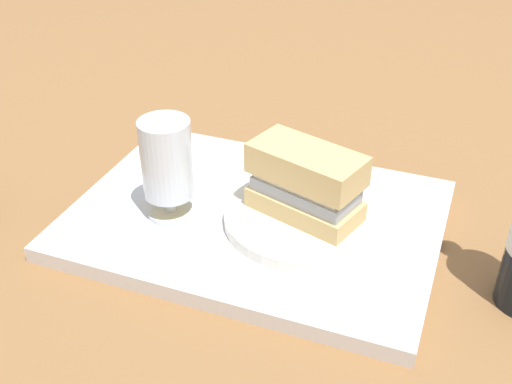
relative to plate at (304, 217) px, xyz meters
name	(u,v)px	position (x,y,z in m)	size (l,w,h in m)	color
ground_plane	(256,226)	(0.06, 0.00, -0.03)	(3.00, 3.00, 0.00)	olive
tray	(256,219)	(0.06, 0.00, -0.02)	(0.44, 0.32, 0.02)	silver
placemat	(256,212)	(0.06, 0.00, -0.01)	(0.38, 0.27, 0.00)	silver
plate	(304,217)	(0.00, 0.00, 0.00)	(0.19, 0.19, 0.01)	silver
sandwich	(303,180)	(0.00, 0.00, 0.05)	(0.14, 0.10, 0.08)	tan
beer_glass	(167,165)	(0.16, 0.04, 0.06)	(0.06, 0.06, 0.12)	silver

